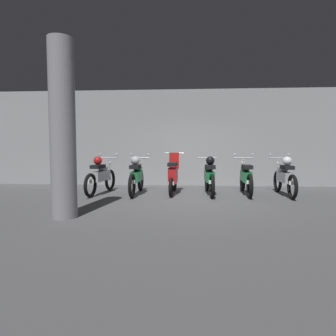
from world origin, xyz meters
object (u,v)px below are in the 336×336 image
Objects in this scene: motorbike_slot_0 at (101,175)px; motorbike_slot_5 at (284,176)px; motorbike_slot_1 at (137,176)px; support_pillar at (63,130)px; motorbike_slot_3 at (209,176)px; motorbike_slot_4 at (246,177)px; motorbike_slot_2 at (173,175)px.

motorbike_slot_0 is 5.15m from motorbike_slot_5.
motorbike_slot_0 is at bearing -179.67° from motorbike_slot_1.
support_pillar is (-5.00, -2.88, 1.13)m from motorbike_slot_5.
motorbike_slot_1 is at bearing -177.31° from motorbike_slot_3.
motorbike_slot_1 is at bearing -179.36° from motorbike_slot_5.
support_pillar is (-0.88, -2.84, 1.13)m from motorbike_slot_1.
motorbike_slot_5 is (5.15, 0.05, 0.00)m from motorbike_slot_0.
motorbike_slot_0 is 0.59× the size of support_pillar.
motorbike_slot_0 is 1.00× the size of motorbike_slot_4.
motorbike_slot_5 is (3.09, -0.12, 0.00)m from motorbike_slot_2.
support_pillar reaches higher than motorbike_slot_4.
motorbike_slot_2 reaches higher than motorbike_slot_4.
motorbike_slot_0 is 1.16× the size of motorbike_slot_2.
motorbike_slot_2 is 0.86× the size of motorbike_slot_5.
motorbike_slot_1 is at bearing -170.60° from motorbike_slot_2.
motorbike_slot_0 is 1.03m from motorbike_slot_1.
motorbike_slot_2 is 0.86× the size of motorbike_slot_3.
motorbike_slot_2 is at bearing 9.40° from motorbike_slot_1.
motorbike_slot_4 is at bearing 3.47° from motorbike_slot_3.
motorbike_slot_1 is 1.00× the size of motorbike_slot_4.
motorbike_slot_1 is 3.18m from support_pillar.
motorbike_slot_0 is 1.00× the size of motorbike_slot_5.
motorbike_slot_5 is (2.06, -0.05, 0.00)m from motorbike_slot_3.
motorbike_slot_5 is 0.59× the size of support_pillar.
motorbike_slot_0 is at bearing 93.07° from support_pillar.
motorbike_slot_1 is at bearing 0.33° from motorbike_slot_0.
motorbike_slot_4 is at bearing -0.32° from motorbike_slot_2.
motorbike_slot_2 is 1.03m from motorbike_slot_3.
motorbike_slot_2 reaches higher than motorbike_slot_3.
motorbike_slot_4 is (2.06, -0.01, -0.03)m from motorbike_slot_2.
motorbike_slot_4 is 0.59× the size of support_pillar.
motorbike_slot_1 is 3.10m from motorbike_slot_4.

